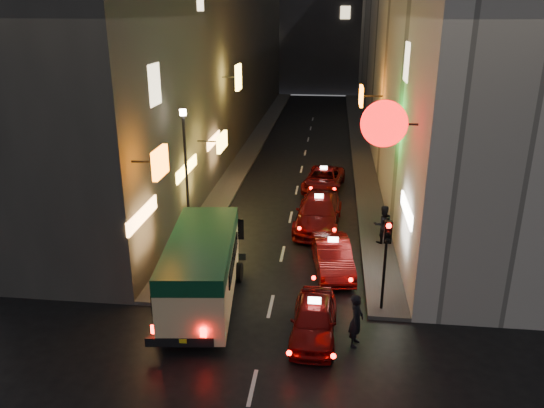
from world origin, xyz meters
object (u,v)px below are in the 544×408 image
at_px(taxi_near, 314,317).
at_px(lamp_post, 186,171).
at_px(minibus, 202,263).
at_px(pedestrian_crossing, 356,317).
at_px(traffic_light, 387,245).

distance_m(taxi_near, lamp_post, 9.02).
distance_m(minibus, pedestrian_crossing, 5.79).
relative_size(pedestrian_crossing, lamp_post, 0.33).
xyz_separation_m(minibus, pedestrian_crossing, (5.46, -1.81, -0.69)).
height_order(pedestrian_crossing, lamp_post, lamp_post).
xyz_separation_m(pedestrian_crossing, lamp_post, (-7.20, 6.52, 2.70)).
bearing_deg(taxi_near, pedestrian_crossing, -13.52).
xyz_separation_m(taxi_near, pedestrian_crossing, (1.36, -0.33, 0.29)).
xyz_separation_m(traffic_light, lamp_post, (-8.20, 4.53, 1.04)).
bearing_deg(minibus, traffic_light, 1.59).
xyz_separation_m(taxi_near, lamp_post, (-5.84, 6.20, 2.99)).
relative_size(taxi_near, traffic_light, 1.32).
bearing_deg(traffic_light, pedestrian_crossing, -116.65).
relative_size(traffic_light, lamp_post, 0.56).
height_order(minibus, taxi_near, minibus).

